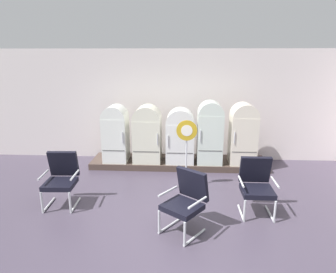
# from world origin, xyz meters

# --- Properties ---
(ground) EXTENTS (12.00, 10.00, 0.05)m
(ground) POSITION_xyz_m (0.00, 0.00, -0.03)
(ground) COLOR #443B4B
(back_wall) EXTENTS (11.76, 0.12, 2.96)m
(back_wall) POSITION_xyz_m (0.00, 3.66, 1.49)
(back_wall) COLOR silver
(back_wall) RESTS_ON ground
(display_plinth) EXTENTS (4.51, 0.95, 0.16)m
(display_plinth) POSITION_xyz_m (0.00, 3.02, 0.08)
(display_plinth) COLOR #483931
(display_plinth) RESTS_ON ground
(refrigerator_0) EXTENTS (0.60, 0.63, 1.44)m
(refrigerator_0) POSITION_xyz_m (-1.61, 2.89, 0.92)
(refrigerator_0) COLOR white
(refrigerator_0) RESTS_ON display_plinth
(refrigerator_1) EXTENTS (0.69, 0.67, 1.44)m
(refrigerator_1) POSITION_xyz_m (-0.80, 2.91, 0.91)
(refrigerator_1) COLOR silver
(refrigerator_1) RESTS_ON display_plinth
(refrigerator_2) EXTENTS (0.70, 0.61, 1.37)m
(refrigerator_2) POSITION_xyz_m (0.03, 2.88, 0.87)
(refrigerator_2) COLOR white
(refrigerator_2) RESTS_ON display_plinth
(refrigerator_3) EXTENTS (0.62, 0.61, 1.56)m
(refrigerator_3) POSITION_xyz_m (0.77, 2.88, 0.99)
(refrigerator_3) COLOR silver
(refrigerator_3) RESTS_ON display_plinth
(refrigerator_4) EXTENTS (0.64, 0.63, 1.52)m
(refrigerator_4) POSITION_xyz_m (1.59, 2.89, 0.96)
(refrigerator_4) COLOR silver
(refrigerator_4) RESTS_ON display_plinth
(armchair_left) EXTENTS (0.65, 0.67, 1.03)m
(armchair_left) POSITION_xyz_m (-2.19, 0.83, 0.56)
(armchair_left) COLOR silver
(armchair_left) RESTS_ON ground
(armchair_right) EXTENTS (0.63, 0.65, 1.03)m
(armchair_right) POSITION_xyz_m (1.45, 0.73, 0.56)
(armchair_right) COLOR silver
(armchair_right) RESTS_ON ground
(armchair_center) EXTENTS (0.83, 0.85, 1.03)m
(armchair_center) POSITION_xyz_m (0.18, 0.06, 0.56)
(armchair_center) COLOR silver
(armchair_center) RESTS_ON ground
(sign_stand) EXTENTS (0.43, 0.32, 1.51)m
(sign_stand) POSITION_xyz_m (0.18, 1.69, 0.72)
(sign_stand) COLOR #2D2D30
(sign_stand) RESTS_ON ground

